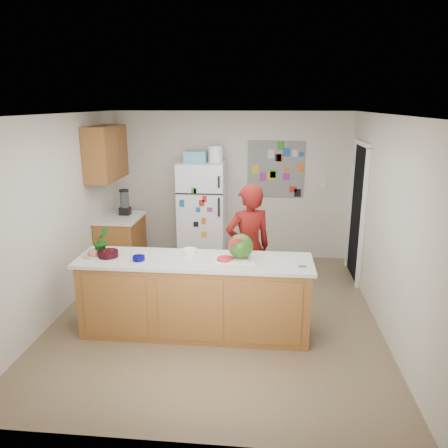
# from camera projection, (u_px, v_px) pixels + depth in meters

# --- Properties ---
(floor) EXTENTS (4.00, 4.50, 0.02)m
(floor) POSITION_uv_depth(u_px,v_px,m) (217.00, 314.00, 5.66)
(floor) COLOR brown
(floor) RESTS_ON ground
(wall_back) EXTENTS (4.00, 0.02, 2.50)m
(wall_back) POSITION_uv_depth(u_px,v_px,m) (231.00, 186.00, 7.48)
(wall_back) COLOR beige
(wall_back) RESTS_ON ground
(wall_left) EXTENTS (0.02, 4.50, 2.50)m
(wall_left) POSITION_uv_depth(u_px,v_px,m) (58.00, 216.00, 5.50)
(wall_left) COLOR beige
(wall_left) RESTS_ON ground
(wall_right) EXTENTS (0.02, 4.50, 2.50)m
(wall_right) POSITION_uv_depth(u_px,v_px,m) (386.00, 224.00, 5.13)
(wall_right) COLOR beige
(wall_right) RESTS_ON ground
(ceiling) EXTENTS (4.00, 4.50, 0.02)m
(ceiling) POSITION_uv_depth(u_px,v_px,m) (216.00, 113.00, 4.98)
(ceiling) COLOR white
(ceiling) RESTS_ON wall_back
(doorway) EXTENTS (0.03, 0.85, 2.04)m
(doorway) POSITION_uv_depth(u_px,v_px,m) (358.00, 213.00, 6.59)
(doorway) COLOR black
(doorway) RESTS_ON ground
(peninsula_base) EXTENTS (2.60, 0.62, 0.88)m
(peninsula_base) POSITION_uv_depth(u_px,v_px,m) (195.00, 298.00, 5.08)
(peninsula_base) COLOR brown
(peninsula_base) RESTS_ON floor
(peninsula_top) EXTENTS (2.68, 0.70, 0.04)m
(peninsula_top) POSITION_uv_depth(u_px,v_px,m) (194.00, 261.00, 4.95)
(peninsula_top) COLOR silver
(peninsula_top) RESTS_ON peninsula_base
(side_counter_base) EXTENTS (0.60, 0.80, 0.86)m
(side_counter_base) POSITION_uv_depth(u_px,v_px,m) (122.00, 245.00, 6.99)
(side_counter_base) COLOR brown
(side_counter_base) RESTS_ON floor
(side_counter_top) EXTENTS (0.64, 0.84, 0.04)m
(side_counter_top) POSITION_uv_depth(u_px,v_px,m) (120.00, 218.00, 6.87)
(side_counter_top) COLOR silver
(side_counter_top) RESTS_ON side_counter_base
(upper_cabinets) EXTENTS (0.35, 1.00, 0.80)m
(upper_cabinets) POSITION_uv_depth(u_px,v_px,m) (106.00, 153.00, 6.56)
(upper_cabinets) COLOR brown
(upper_cabinets) RESTS_ON wall_left
(refrigerator) EXTENTS (0.75, 0.70, 1.70)m
(refrigerator) POSITION_uv_depth(u_px,v_px,m) (203.00, 213.00, 7.27)
(refrigerator) COLOR silver
(refrigerator) RESTS_ON floor
(fridge_top_bin) EXTENTS (0.35, 0.28, 0.18)m
(fridge_top_bin) POSITION_uv_depth(u_px,v_px,m) (196.00, 157.00, 7.03)
(fridge_top_bin) COLOR #5999B2
(fridge_top_bin) RESTS_ON refrigerator
(photo_collage) EXTENTS (0.95, 0.01, 0.95)m
(photo_collage) POSITION_uv_depth(u_px,v_px,m) (276.00, 169.00, 7.31)
(photo_collage) COLOR slate
(photo_collage) RESTS_ON wall_back
(person) EXTENTS (0.72, 0.61, 1.67)m
(person) POSITION_uv_depth(u_px,v_px,m) (248.00, 248.00, 5.57)
(person) COLOR #61100C
(person) RESTS_ON floor
(blender_appliance) EXTENTS (0.14, 0.14, 0.38)m
(blender_appliance) POSITION_uv_depth(u_px,v_px,m) (125.00, 203.00, 6.93)
(blender_appliance) COLOR black
(blender_appliance) RESTS_ON side_counter_top
(cutting_board) EXTENTS (0.45, 0.34, 0.01)m
(cutting_board) POSITION_uv_depth(u_px,v_px,m) (235.00, 259.00, 4.93)
(cutting_board) COLOR silver
(cutting_board) RESTS_ON peninsula_top
(watermelon) EXTENTS (0.28, 0.28, 0.28)m
(watermelon) POSITION_uv_depth(u_px,v_px,m) (241.00, 246.00, 4.90)
(watermelon) COLOR #1D5514
(watermelon) RESTS_ON cutting_board
(watermelon_slice) EXTENTS (0.19, 0.19, 0.02)m
(watermelon_slice) POSITION_uv_depth(u_px,v_px,m) (225.00, 259.00, 4.89)
(watermelon_slice) COLOR red
(watermelon_slice) RESTS_ON cutting_board
(cherry_bowl) EXTENTS (0.30, 0.30, 0.07)m
(cherry_bowl) POSITION_uv_depth(u_px,v_px,m) (108.00, 254.00, 5.01)
(cherry_bowl) COLOR black
(cherry_bowl) RESTS_ON peninsula_top
(white_bowl) EXTENTS (0.18, 0.18, 0.06)m
(white_bowl) POSITION_uv_depth(u_px,v_px,m) (190.00, 251.00, 5.10)
(white_bowl) COLOR silver
(white_bowl) RESTS_ON peninsula_top
(cobalt_bowl) EXTENTS (0.17, 0.17, 0.05)m
(cobalt_bowl) POSITION_uv_depth(u_px,v_px,m) (139.00, 258.00, 4.90)
(cobalt_bowl) COLOR #01005F
(cobalt_bowl) RESTS_ON peninsula_top
(plate) EXTENTS (0.25, 0.25, 0.02)m
(plate) POSITION_uv_depth(u_px,v_px,m) (93.00, 255.00, 5.04)
(plate) COLOR beige
(plate) RESTS_ON peninsula_top
(paper_towel) EXTENTS (0.25, 0.24, 0.02)m
(paper_towel) POSITION_uv_depth(u_px,v_px,m) (237.00, 260.00, 4.89)
(paper_towel) COLOR white
(paper_towel) RESTS_ON peninsula_top
(keys) EXTENTS (0.09, 0.05, 0.01)m
(keys) POSITION_uv_depth(u_px,v_px,m) (302.00, 266.00, 4.70)
(keys) COLOR gray
(keys) RESTS_ON peninsula_top
(potted_plant) EXTENTS (0.24, 0.24, 0.34)m
(potted_plant) POSITION_uv_depth(u_px,v_px,m) (101.00, 240.00, 5.05)
(potted_plant) COLOR #194410
(potted_plant) RESTS_ON peninsula_top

